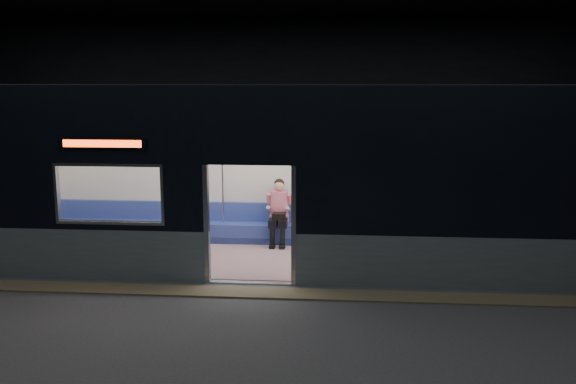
# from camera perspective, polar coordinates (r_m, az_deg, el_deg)

# --- Properties ---
(station_floor) EXTENTS (24.00, 14.00, 0.01)m
(station_floor) POSITION_cam_1_polar(r_m,az_deg,el_deg) (9.58, -4.43, -10.58)
(station_floor) COLOR #47494C
(station_floor) RESTS_ON ground
(station_envelope) EXTENTS (24.00, 14.00, 5.00)m
(station_envelope) POSITION_cam_1_polar(r_m,az_deg,el_deg) (8.95, -4.76, 11.91)
(station_envelope) COLOR black
(station_envelope) RESTS_ON station_floor
(tactile_strip) EXTENTS (22.80, 0.50, 0.03)m
(tactile_strip) POSITION_cam_1_polar(r_m,az_deg,el_deg) (10.09, -3.93, -9.37)
(tactile_strip) COLOR #8C7F59
(tactile_strip) RESTS_ON station_floor
(metro_car) EXTENTS (18.00, 3.04, 3.35)m
(metro_car) POSITION_cam_1_polar(r_m,az_deg,el_deg) (11.58, -2.58, 2.56)
(metro_car) COLOR gray
(metro_car) RESTS_ON station_floor
(passenger) EXTENTS (0.44, 0.71, 1.37)m
(passenger) POSITION_cam_1_polar(r_m,az_deg,el_deg) (12.71, -0.86, -1.52)
(passenger) COLOR black
(passenger) RESTS_ON metro_car
(handbag) EXTENTS (0.33, 0.30, 0.14)m
(handbag) POSITION_cam_1_polar(r_m,az_deg,el_deg) (12.52, -0.84, -2.28)
(handbag) COLOR black
(handbag) RESTS_ON passenger
(transit_map) EXTENTS (1.05, 0.03, 0.68)m
(transit_map) POSITION_cam_1_polar(r_m,az_deg,el_deg) (12.89, 10.21, 1.62)
(transit_map) COLOR white
(transit_map) RESTS_ON metro_car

